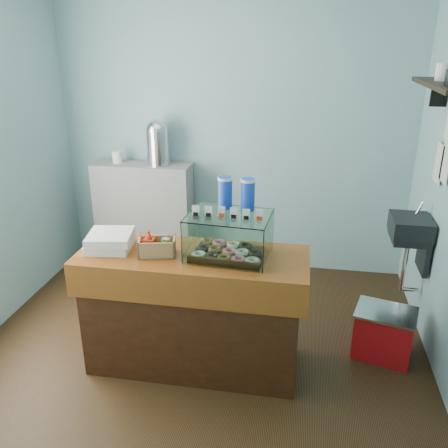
% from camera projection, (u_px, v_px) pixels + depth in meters
% --- Properties ---
extents(ground, '(3.50, 3.50, 0.00)m').
position_uv_depth(ground, '(202.00, 342.00, 3.82)').
color(ground, black).
rests_on(ground, ground).
extents(room_shell, '(3.54, 3.04, 2.82)m').
position_uv_depth(room_shell, '(202.00, 131.00, 3.19)').
color(room_shell, '#73A5A7').
rests_on(room_shell, ground).
extents(counter, '(1.60, 0.60, 0.90)m').
position_uv_depth(counter, '(194.00, 310.00, 3.42)').
color(counter, '#3F1C0C').
rests_on(counter, ground).
extents(back_shelf, '(1.00, 0.32, 1.10)m').
position_uv_depth(back_shelf, '(145.00, 215.00, 4.97)').
color(back_shelf, gray).
rests_on(back_shelf, ground).
extents(display_case, '(0.58, 0.45, 0.52)m').
position_uv_depth(display_case, '(230.00, 232.00, 3.20)').
color(display_case, '#331A0F').
rests_on(display_case, counter).
extents(condiment_crate, '(0.28, 0.20, 0.18)m').
position_uv_depth(condiment_crate, '(156.00, 246.00, 3.23)').
color(condiment_crate, '#A98254').
rests_on(condiment_crate, counter).
extents(pastry_boxes, '(0.35, 0.35, 0.12)m').
position_uv_depth(pastry_boxes, '(110.00, 241.00, 3.33)').
color(pastry_boxes, silver).
rests_on(pastry_boxes, counter).
extents(coffee_urn, '(0.25, 0.25, 0.46)m').
position_uv_depth(coffee_urn, '(158.00, 141.00, 4.64)').
color(coffee_urn, silver).
rests_on(coffee_urn, back_shelf).
extents(red_cooler, '(0.51, 0.43, 0.38)m').
position_uv_depth(red_cooler, '(384.00, 333.00, 3.61)').
color(red_cooler, red).
rests_on(red_cooler, ground).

